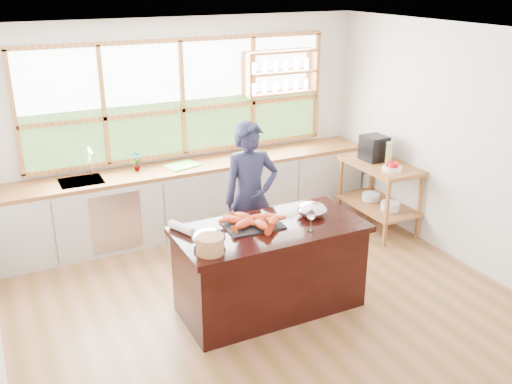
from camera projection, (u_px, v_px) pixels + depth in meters
ground_plane at (261, 297)px, 6.00m from camera, size 5.00×5.00×0.00m
room_shell at (241, 124)px, 5.81m from camera, size 5.02×4.52×2.71m
back_counter at (193, 197)px, 7.45m from camera, size 4.90×0.63×0.90m
right_shelf_unit at (380, 185)px, 7.44m from camera, size 0.62×1.10×0.90m
island at (270, 268)px, 5.67m from camera, size 1.85×0.90×0.90m
cook at (251, 198)px, 6.30m from camera, size 0.67×0.48×1.74m
potted_plant at (136, 161)px, 7.01m from camera, size 0.17×0.15×0.27m
cutting_board at (182, 165)px, 7.24m from camera, size 0.46×0.39×0.01m
espresso_machine at (374, 148)px, 7.42m from camera, size 0.29×0.31×0.32m
wine_bottle at (389, 153)px, 7.25m from camera, size 0.09×0.09×0.29m
fruit_bowl at (392, 167)px, 7.06m from camera, size 0.25×0.25×0.11m
slate_board at (253, 225)px, 5.53m from camera, size 0.56×0.42×0.02m
lobster_pile at (253, 221)px, 5.50m from camera, size 0.55×0.48×0.08m
mixing_bowl_left at (209, 237)px, 5.14m from camera, size 0.31×0.31×0.15m
mixing_bowl_right at (312, 210)px, 5.74m from camera, size 0.31×0.31×0.15m
wine_glass at (311, 215)px, 5.37m from camera, size 0.08×0.08×0.22m
wicker_basket at (210, 245)px, 4.97m from camera, size 0.25×0.25×0.16m
parchment_roll at (181, 228)px, 5.40m from camera, size 0.19×0.31×0.08m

